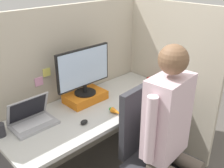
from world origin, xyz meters
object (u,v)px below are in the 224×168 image
Objects in this scene: paper_box at (85,97)px; person at (172,130)px; laptop at (32,120)px; stapler at (154,81)px; carrot_toy at (116,112)px; pen_cup at (0,130)px; office_chair at (153,152)px; monitor at (84,70)px.

paper_box is 0.25× the size of person.
laptop is 1.27m from stapler.
pen_cup is (-0.79, 0.36, 0.02)m from carrot_toy.
laptop reaches higher than carrot_toy.
monitor is at bearing 96.22° from office_chair.
office_chair is at bearing -141.92° from stapler.
office_chair reaches higher than pen_cup.
stapler is at bearing 13.18° from carrot_toy.
laptop is at bearing 125.43° from person.
monitor is at bearing 94.83° from carrot_toy.
monitor is 5.68× the size of pen_cup.
laptop is (-0.53, -0.03, -0.25)m from monitor.
stapler is at bearing 44.86° from person.
person is (0.03, -0.50, 0.06)m from carrot_toy.
office_chair is at bearing -40.23° from pen_cup.
laptop reaches higher than stapler.
office_chair reaches higher than stapler.
laptop is (-0.53, -0.02, 0.01)m from paper_box.
person is 1.19m from pen_cup.
pen_cup is at bearing 139.77° from office_chair.
paper_box is 0.86m from person.
monitor is 0.86m from office_chair.
office_chair is (-0.65, -0.51, -0.22)m from stapler.
laptop reaches higher than pen_cup.
monitor is at bearing 94.26° from person.
stapler is at bearing -14.67° from paper_box.
person reaches higher than laptop.
laptop is at bearing 172.44° from stapler.
pen_cup is at bearing 172.57° from stapler.
office_chair reaches higher than paper_box.
paper_box is at bearing 2.63° from laptop.
paper_box is 0.67× the size of monitor.
carrot_toy is 0.50m from person.
monitor is 0.52× the size of office_chair.
laptop reaches higher than paper_box.
stapler is 0.94m from person.
person reaches higher than office_chair.
monitor is 0.38× the size of person.
paper_box is 0.36m from carrot_toy.
stapler is (0.73, -0.19, -0.01)m from paper_box.
carrot_toy is 0.09× the size of person.
pen_cup is at bearing 179.99° from monitor.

